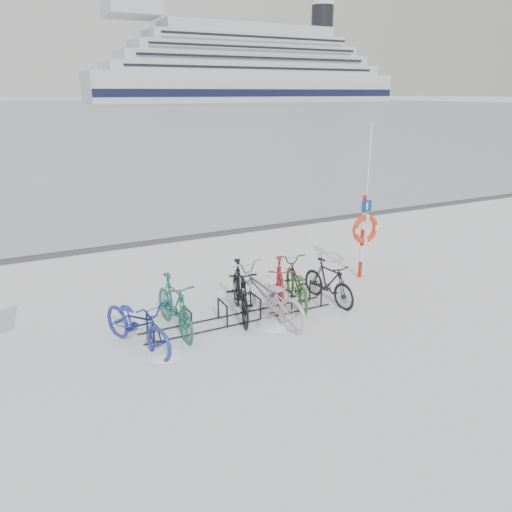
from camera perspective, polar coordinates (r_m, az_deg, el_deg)
The scene contains 14 objects.
ground at distance 10.06m, azimuth -1.91°, elevation -7.24°, with size 900.00×900.00×0.00m, color white.
ice_sheet at distance 163.36m, azimuth -26.35°, elevation 14.91°, with size 400.00×298.00×0.02m, color #A9B6BF.
quay_edge at distance 15.26m, azimuth -11.29°, elevation 1.60°, with size 400.00×0.25×0.10m, color #3F3F42.
bike_rack at distance 9.98m, azimuth -1.92°, elevation -6.31°, with size 4.00×0.48×0.46m.
lifebuoy_station at distance 12.13m, azimuth 12.32°, elevation 3.05°, with size 0.71×0.22×3.68m.
cruise_ferry at distance 235.79m, azimuth -1.09°, elevation 20.23°, with size 140.75×26.54×46.25m.
bike_0 at distance 9.06m, azimuth -13.43°, elevation -7.26°, with size 0.67×1.92×1.01m, color navy.
bike_1 at distance 9.52m, azimuth -9.32°, elevation -5.41°, with size 0.52×1.82×1.10m, color #18604B.
bike_2 at distance 10.02m, azimuth -1.83°, elevation -3.81°, with size 0.53×1.88×1.13m, color black.
bike_3 at distance 9.80m, azimuth 1.20°, elevation -4.35°, with size 0.75×2.14×1.12m, color #AFB0B7.
bike_4 at distance 10.38m, azimuth 2.73°, elevation -3.24°, with size 0.50×1.77×1.06m, color maroon.
bike_5 at distance 10.71m, azimuth 4.60°, elevation -2.89°, with size 0.63×1.82×0.95m, color #2D5428.
bike_6 at distance 10.82m, azimuth 8.29°, elevation -2.80°, with size 0.45×1.59×0.95m, color black.
snow_drifts at distance 9.77m, azimuth -2.55°, elevation -8.07°, with size 3.72×1.98×0.23m.
Camera 1 is at (-3.79, -8.26, 4.32)m, focal length 35.00 mm.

